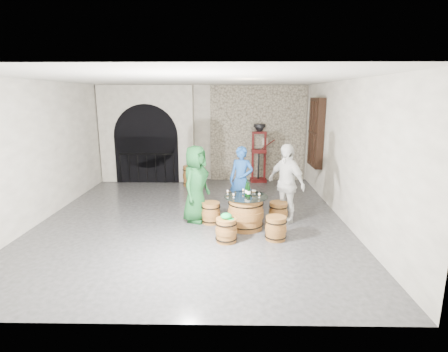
{
  "coord_description": "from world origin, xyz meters",
  "views": [
    {
      "loc": [
        0.86,
        -7.91,
        2.85
      ],
      "look_at": [
        0.73,
        -0.09,
        1.05
      ],
      "focal_mm": 28.0,
      "sensor_mm": 36.0,
      "label": 1
    }
  ],
  "objects_px": {
    "person_green": "(196,184)",
    "person_blue": "(241,180)",
    "barrel_stool_near_left": "(226,230)",
    "wine_bottle_right": "(247,188)",
    "corking_press": "(259,149)",
    "barrel_stool_left": "(211,213)",
    "barrel_table": "(246,212)",
    "person_white": "(286,183)",
    "side_barrel": "(190,176)",
    "barrel_stool_near_right": "(276,228)",
    "wine_bottle_center": "(249,191)",
    "wine_bottle_left": "(247,190)",
    "barrel_stool_far": "(242,206)",
    "barrel_stool_right": "(278,213)"
  },
  "relations": [
    {
      "from": "person_green",
      "to": "person_blue",
      "type": "height_order",
      "value": "person_green"
    },
    {
      "from": "barrel_stool_near_left",
      "to": "wine_bottle_right",
      "type": "distance_m",
      "value": 1.21
    },
    {
      "from": "person_green",
      "to": "corking_press",
      "type": "relative_size",
      "value": 0.91
    },
    {
      "from": "barrel_stool_left",
      "to": "barrel_table",
      "type": "bearing_deg",
      "value": -22.24
    },
    {
      "from": "person_white",
      "to": "side_barrel",
      "type": "distance_m",
      "value": 4.21
    },
    {
      "from": "barrel_stool_near_right",
      "to": "corking_press",
      "type": "relative_size",
      "value": 0.25
    },
    {
      "from": "barrel_table",
      "to": "barrel_stool_left",
      "type": "height_order",
      "value": "barrel_table"
    },
    {
      "from": "barrel_table",
      "to": "side_barrel",
      "type": "bearing_deg",
      "value": 113.58
    },
    {
      "from": "wine_bottle_center",
      "to": "corking_press",
      "type": "xyz_separation_m",
      "value": [
        0.57,
        4.39,
        0.26
      ]
    },
    {
      "from": "person_green",
      "to": "wine_bottle_center",
      "type": "xyz_separation_m",
      "value": [
        1.18,
        -0.52,
        -0.02
      ]
    },
    {
      "from": "person_green",
      "to": "wine_bottle_left",
      "type": "xyz_separation_m",
      "value": [
        1.14,
        -0.44,
        -0.02
      ]
    },
    {
      "from": "wine_bottle_center",
      "to": "wine_bottle_left",
      "type": "bearing_deg",
      "value": 114.87
    },
    {
      "from": "barrel_stool_near_left",
      "to": "corking_press",
      "type": "relative_size",
      "value": 0.25
    },
    {
      "from": "barrel_stool_left",
      "to": "side_barrel",
      "type": "xyz_separation_m",
      "value": [
        -0.85,
        3.42,
        0.08
      ]
    },
    {
      "from": "wine_bottle_right",
      "to": "corking_press",
      "type": "bearing_deg",
      "value": 81.87
    },
    {
      "from": "barrel_stool_far",
      "to": "wine_bottle_left",
      "type": "distance_m",
      "value": 1.03
    },
    {
      "from": "person_blue",
      "to": "barrel_stool_far",
      "type": "bearing_deg",
      "value": -65.68
    },
    {
      "from": "barrel_stool_right",
      "to": "person_blue",
      "type": "relative_size",
      "value": 0.29
    },
    {
      "from": "barrel_stool_far",
      "to": "corking_press",
      "type": "bearing_deg",
      "value": 79.11
    },
    {
      "from": "corking_press",
      "to": "wine_bottle_right",
      "type": "bearing_deg",
      "value": -99.88
    },
    {
      "from": "barrel_table",
      "to": "wine_bottle_center",
      "type": "height_order",
      "value": "wine_bottle_center"
    },
    {
      "from": "barrel_stool_left",
      "to": "barrel_stool_far",
      "type": "relative_size",
      "value": 1.0
    },
    {
      "from": "barrel_stool_near_right",
      "to": "corking_press",
      "type": "height_order",
      "value": "corking_press"
    },
    {
      "from": "wine_bottle_right",
      "to": "side_barrel",
      "type": "height_order",
      "value": "wine_bottle_right"
    },
    {
      "from": "barrel_stool_left",
      "to": "barrel_stool_far",
      "type": "xyz_separation_m",
      "value": [
        0.73,
        0.52,
        0.0
      ]
    },
    {
      "from": "person_green",
      "to": "side_barrel",
      "type": "height_order",
      "value": "person_green"
    },
    {
      "from": "person_white",
      "to": "side_barrel",
      "type": "relative_size",
      "value": 2.78
    },
    {
      "from": "barrel_stool_far",
      "to": "wine_bottle_center",
      "type": "height_order",
      "value": "wine_bottle_center"
    },
    {
      "from": "barrel_table",
      "to": "barrel_stool_near_left",
      "type": "height_order",
      "value": "barrel_table"
    },
    {
      "from": "barrel_stool_far",
      "to": "person_green",
      "type": "relative_size",
      "value": 0.27
    },
    {
      "from": "person_white",
      "to": "wine_bottle_right",
      "type": "bearing_deg",
      "value": -111.84
    },
    {
      "from": "barrel_stool_right",
      "to": "side_barrel",
      "type": "bearing_deg",
      "value": 125.37
    },
    {
      "from": "barrel_table",
      "to": "person_white",
      "type": "height_order",
      "value": "person_white"
    },
    {
      "from": "barrel_stool_left",
      "to": "person_blue",
      "type": "relative_size",
      "value": 0.29
    },
    {
      "from": "barrel_stool_near_right",
      "to": "person_green",
      "type": "relative_size",
      "value": 0.27
    },
    {
      "from": "person_white",
      "to": "wine_bottle_center",
      "type": "xyz_separation_m",
      "value": [
        -0.87,
        -0.5,
        -0.04
      ]
    },
    {
      "from": "barrel_stool_far",
      "to": "wine_bottle_right",
      "type": "relative_size",
      "value": 1.49
    },
    {
      "from": "wine_bottle_center",
      "to": "side_barrel",
      "type": "xyz_separation_m",
      "value": [
        -1.68,
        3.8,
        -0.54
      ]
    },
    {
      "from": "barrel_table",
      "to": "barrel_stool_left",
      "type": "bearing_deg",
      "value": 157.76
    },
    {
      "from": "barrel_stool_right",
      "to": "corking_press",
      "type": "xyz_separation_m",
      "value": [
        -0.14,
        3.97,
        0.89
      ]
    },
    {
      "from": "barrel_stool_left",
      "to": "wine_bottle_center",
      "type": "xyz_separation_m",
      "value": [
        0.84,
        -0.38,
        0.63
      ]
    },
    {
      "from": "wine_bottle_left",
      "to": "corking_press",
      "type": "relative_size",
      "value": 0.17
    },
    {
      "from": "barrel_table",
      "to": "person_green",
      "type": "distance_m",
      "value": 1.33
    },
    {
      "from": "barrel_table",
      "to": "wine_bottle_left",
      "type": "relative_size",
      "value": 2.93
    },
    {
      "from": "barrel_stool_left",
      "to": "person_white",
      "type": "relative_size",
      "value": 0.27
    },
    {
      "from": "wine_bottle_center",
      "to": "barrel_stool_left",
      "type": "bearing_deg",
      "value": 155.38
    },
    {
      "from": "barrel_stool_left",
      "to": "barrel_stool_right",
      "type": "height_order",
      "value": "same"
    },
    {
      "from": "barrel_stool_left",
      "to": "wine_bottle_center",
      "type": "distance_m",
      "value": 1.11
    },
    {
      "from": "barrel_stool_right",
      "to": "wine_bottle_right",
      "type": "bearing_deg",
      "value": -167.03
    },
    {
      "from": "side_barrel",
      "to": "wine_bottle_right",
      "type": "bearing_deg",
      "value": -64.86
    }
  ]
}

